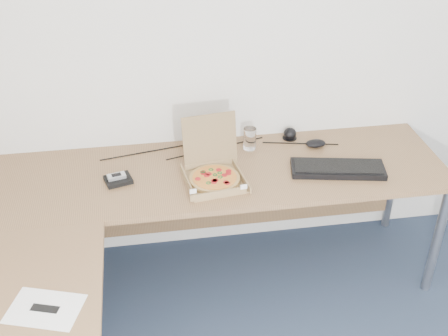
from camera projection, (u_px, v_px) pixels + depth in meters
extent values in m
cube|color=olive|center=(211.00, 174.00, 3.04)|extent=(2.50, 0.70, 0.03)
cylinder|color=gray|center=(393.00, 181.00, 3.64)|extent=(0.05, 0.05, 0.70)
cube|color=#96784C|center=(215.00, 182.00, 2.94)|extent=(0.29, 0.29, 0.01)
cube|color=#96784C|center=(210.00, 141.00, 3.00)|extent=(0.29, 0.06, 0.29)
cylinder|color=tan|center=(215.00, 179.00, 2.93)|extent=(0.26, 0.26, 0.02)
cylinder|color=#BA4222|center=(215.00, 177.00, 2.92)|extent=(0.22, 0.22, 0.00)
cylinder|color=silver|center=(250.00, 138.00, 3.20)|extent=(0.07, 0.07, 0.12)
cube|color=black|center=(338.00, 169.00, 3.02)|extent=(0.51, 0.26, 0.03)
ellipsoid|color=black|center=(316.00, 143.00, 3.24)|extent=(0.13, 0.10, 0.04)
cube|color=black|center=(118.00, 180.00, 2.94)|extent=(0.16, 0.14, 0.02)
cube|color=#B2B5BA|center=(116.00, 176.00, 2.93)|extent=(0.10, 0.07, 0.02)
cube|color=white|center=(45.00, 309.00, 2.20)|extent=(0.32, 0.27, 0.00)
ellipsoid|color=black|center=(290.00, 133.00, 3.31)|extent=(0.08, 0.08, 0.07)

